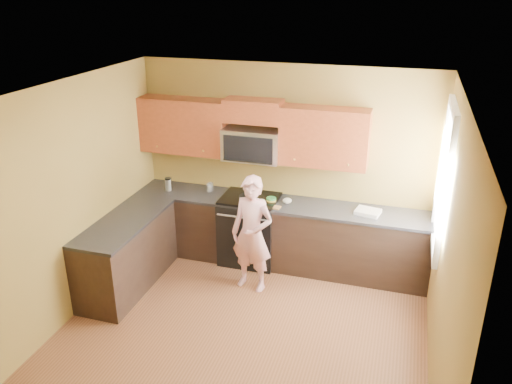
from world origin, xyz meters
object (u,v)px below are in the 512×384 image
at_px(frying_pan, 248,199).
at_px(butter_tub, 271,203).
at_px(microwave, 253,159).
at_px(woman, 252,234).
at_px(stove, 250,229).
at_px(travel_mug, 169,190).

relative_size(frying_pan, butter_tub, 3.16).
xyz_separation_m(microwave, woman, (0.24, -0.79, -0.70)).
bearing_deg(microwave, butter_tub, -26.92).
height_order(stove, microwave, microwave).
bearing_deg(stove, butter_tub, -5.78).
bearing_deg(woman, stove, 120.00).
bearing_deg(butter_tub, stove, 174.22).
height_order(stove, woman, woman).
height_order(butter_tub, travel_mug, travel_mug).
bearing_deg(woman, butter_tub, 93.85).
bearing_deg(travel_mug, stove, 1.26).
bearing_deg(stove, woman, -70.30).
xyz_separation_m(woman, butter_tub, (0.07, 0.63, 0.17)).
xyz_separation_m(stove, microwave, (0.00, 0.12, 0.97)).
distance_m(stove, frying_pan, 0.48).
height_order(stove, frying_pan, frying_pan).
distance_m(woman, travel_mug, 1.57).
bearing_deg(frying_pan, microwave, 87.37).
bearing_deg(woman, frying_pan, 122.31).
bearing_deg(microwave, stove, -90.00).
distance_m(microwave, woman, 1.08).
distance_m(frying_pan, butter_tub, 0.31).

